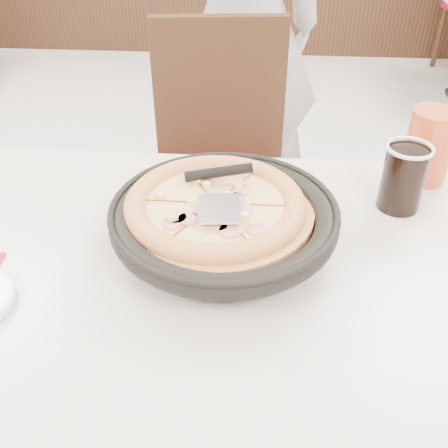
# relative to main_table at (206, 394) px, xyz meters

# --- Properties ---
(main_table) EXTENTS (1.27, 0.90, 0.75)m
(main_table) POSITION_rel_main_table_xyz_m (0.00, 0.00, 0.00)
(main_table) COLOR beige
(main_table) RESTS_ON floor
(chair_far) EXTENTS (0.46, 0.46, 0.95)m
(chair_far) POSITION_rel_main_table_xyz_m (-0.02, 0.70, 0.10)
(chair_far) COLOR black
(chair_far) RESTS_ON floor
(trivet) EXTENTS (0.13, 0.13, 0.04)m
(trivet) POSITION_rel_main_table_xyz_m (0.06, 0.02, 0.39)
(trivet) COLOR black
(trivet) RESTS_ON main_table
(pizza_pan) EXTENTS (0.40, 0.40, 0.01)m
(pizza_pan) POSITION_rel_main_table_xyz_m (0.04, 0.05, 0.42)
(pizza_pan) COLOR black
(pizza_pan) RESTS_ON trivet
(pizza) EXTENTS (0.39, 0.39, 0.02)m
(pizza) POSITION_rel_main_table_xyz_m (0.02, 0.07, 0.44)
(pizza) COLOR #C38045
(pizza) RESTS_ON pizza_pan
(pizza_server) EXTENTS (0.08, 0.10, 0.00)m
(pizza_server) POSITION_rel_main_table_xyz_m (0.03, 0.04, 0.47)
(pizza_server) COLOR white
(pizza_server) RESTS_ON pizza
(cola_glass) EXTENTS (0.09, 0.09, 0.13)m
(cola_glass) POSITION_rel_main_table_xyz_m (0.38, 0.21, 0.44)
(cola_glass) COLOR black
(cola_glass) RESTS_ON main_table
(red_cup) EXTENTS (0.11, 0.11, 0.16)m
(red_cup) POSITION_rel_main_table_xyz_m (0.46, 0.33, 0.45)
(red_cup) COLOR #BD4421
(red_cup) RESTS_ON main_table
(diner_person) EXTENTS (0.69, 0.55, 1.66)m
(diner_person) POSITION_rel_main_table_xyz_m (0.02, 1.18, 0.46)
(diner_person) COLOR #A4A3A8
(diner_person) RESTS_ON floor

